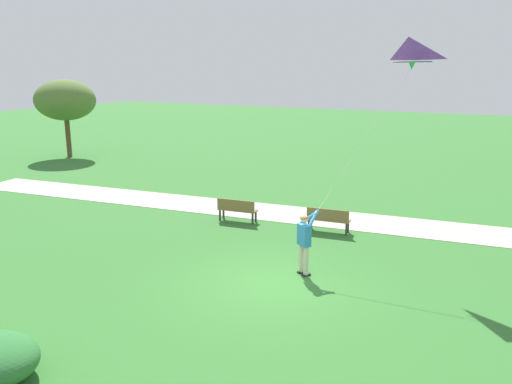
% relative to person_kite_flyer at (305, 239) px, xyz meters
% --- Properties ---
extents(ground_plane, '(120.00, 120.00, 0.00)m').
position_rel_person_kite_flyer_xyz_m(ground_plane, '(-1.03, 0.48, -1.05)').
color(ground_plane, '#33702D').
extents(walkway_path, '(6.41, 32.05, 0.02)m').
position_rel_person_kite_flyer_xyz_m(walkway_path, '(5.38, 2.48, -1.04)').
color(walkway_path, '#B7AD99').
rests_on(walkway_path, ground).
extents(person_kite_flyer, '(0.62, 0.54, 1.83)m').
position_rel_person_kite_flyer_xyz_m(person_kite_flyer, '(0.00, 0.00, 0.00)').
color(person_kite_flyer, '#232328').
rests_on(person_kite_flyer, ground).
extents(flying_kite, '(2.94, 2.39, 4.69)m').
position_rel_person_kite_flyer_xyz_m(flying_kite, '(2.73, -1.85, 4.97)').
color(flying_kite, purple).
extents(park_bench_near_walkway, '(0.63, 1.54, 0.88)m').
position_rel_person_kite_flyer_xyz_m(park_bench_near_walkway, '(3.91, 0.78, -0.54)').
color(park_bench_near_walkway, olive).
rests_on(park_bench_near_walkway, ground).
extents(park_bench_far_walkway, '(0.63, 1.54, 0.88)m').
position_rel_person_kite_flyer_xyz_m(park_bench_far_walkway, '(3.47, 4.26, -0.54)').
color(park_bench_far_walkway, olive).
rests_on(park_bench_far_walkway, ground).
extents(tree_treeline_center, '(3.74, 3.98, 5.00)m').
position_rel_person_kite_flyer_xyz_m(tree_treeline_center, '(10.88, 21.58, 2.63)').
color(tree_treeline_center, brown).
rests_on(tree_treeline_center, ground).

